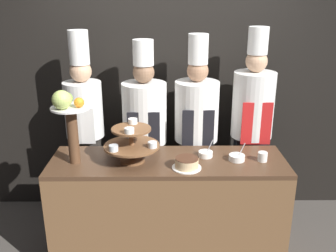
{
  "coord_description": "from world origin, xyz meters",
  "views": [
    {
      "loc": [
        -0.02,
        -2.42,
        2.15
      ],
      "look_at": [
        0.0,
        0.39,
        1.15
      ],
      "focal_mm": 40.0,
      "sensor_mm": 36.0,
      "label": 1
    }
  ],
  "objects": [
    {
      "name": "cake_round",
      "position": [
        0.14,
        0.14,
        0.94
      ],
      "size": [
        0.22,
        0.22,
        0.08
      ],
      "color": "white",
      "rests_on": "buffet_counter"
    },
    {
      "name": "chef_right",
      "position": [
        0.77,
        0.82,
        1.03
      ],
      "size": [
        0.37,
        0.37,
        1.89
      ],
      "color": "black",
      "rests_on": "ground_plane"
    },
    {
      "name": "fruit_pedestal",
      "position": [
        -0.74,
        0.24,
        1.3
      ],
      "size": [
        0.29,
        0.29,
        0.59
      ],
      "color": "brown",
      "rests_on": "buffet_counter"
    },
    {
      "name": "tiered_stand",
      "position": [
        -0.28,
        0.27,
        1.07
      ],
      "size": [
        0.43,
        0.43,
        0.32
      ],
      "color": "brown",
      "rests_on": "buffet_counter"
    },
    {
      "name": "chef_center_left",
      "position": [
        -0.21,
        0.82,
        0.97
      ],
      "size": [
        0.4,
        0.4,
        1.78
      ],
      "color": "#28282D",
      "rests_on": "ground_plane"
    },
    {
      "name": "cup_white",
      "position": [
        0.74,
        0.26,
        0.94
      ],
      "size": [
        0.07,
        0.07,
        0.07
      ],
      "color": "white",
      "rests_on": "buffet_counter"
    },
    {
      "name": "chef_left",
      "position": [
        -0.76,
        0.82,
        1.01
      ],
      "size": [
        0.34,
        0.34,
        1.86
      ],
      "color": "#38332D",
      "rests_on": "ground_plane"
    },
    {
      "name": "buffet_counter",
      "position": [
        0.0,
        0.29,
        0.45
      ],
      "size": [
        1.87,
        0.58,
        0.9
      ],
      "color": "brown",
      "rests_on": "ground_plane"
    },
    {
      "name": "serving_bowl_far",
      "position": [
        0.3,
        0.35,
        0.93
      ],
      "size": [
        0.12,
        0.12,
        0.15
      ],
      "color": "white",
      "rests_on": "buffet_counter"
    },
    {
      "name": "serving_bowl_near",
      "position": [
        0.54,
        0.28,
        0.93
      ],
      "size": [
        0.13,
        0.13,
        0.15
      ],
      "color": "white",
      "rests_on": "buffet_counter"
    },
    {
      "name": "wall_back",
      "position": [
        0.0,
        1.21,
        1.4
      ],
      "size": [
        10.0,
        0.06,
        2.8
      ],
      "color": "black",
      "rests_on": "ground_plane"
    },
    {
      "name": "chef_center_right",
      "position": [
        0.26,
        0.82,
        0.98
      ],
      "size": [
        0.4,
        0.4,
        1.83
      ],
      "color": "#38332D",
      "rests_on": "ground_plane"
    }
  ]
}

